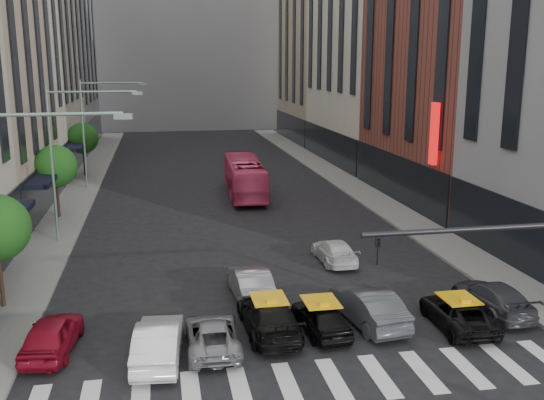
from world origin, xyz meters
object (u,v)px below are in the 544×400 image
streetlamp_near (0,207)px  car_red (52,334)px  streetlamp_mid (68,144)px  taxi_center (321,317)px  streetlamp_far (94,119)px  car_white_front (158,341)px  taxi_left (269,316)px  bus (245,177)px

streetlamp_near → car_red: bearing=54.9°
streetlamp_mid → taxi_center: streetlamp_mid is taller
streetlamp_near → streetlamp_far: 32.00m
car_white_front → streetlamp_near: bearing=6.3°
taxi_center → car_white_front: bearing=4.1°
streetlamp_near → streetlamp_mid: same height
streetlamp_mid → streetlamp_near: bearing=-90.0°
taxi_center → car_red: bearing=-7.4°
car_red → taxi_left: bearing=-173.1°
streetlamp_mid → bus: size_ratio=0.82×
streetlamp_near → taxi_center: 12.39m
streetlamp_far → bus: (11.85, -4.92, -4.38)m
taxi_left → streetlamp_mid: bearing=-59.3°
streetlamp_near → bus: size_ratio=0.82×
car_red → taxi_center: size_ratio=1.08×
streetlamp_mid → car_white_front: bearing=-73.1°
car_white_front → taxi_left: 4.55m
streetlamp_near → taxi_left: 10.63m
streetlamp_near → streetlamp_mid: 16.00m
streetlamp_mid → car_red: size_ratio=2.20×
car_red → streetlamp_near: bearing=61.0°
streetlamp_far → car_white_front: size_ratio=2.03×
car_white_front → taxi_center: 6.41m
streetlamp_near → taxi_center: streetlamp_near is taller
streetlamp_near → bus: bearing=66.4°
streetlamp_mid → taxi_left: 17.88m
streetlamp_far → car_red: size_ratio=2.20×
car_white_front → taxi_center: (6.31, 1.13, -0.09)m
streetlamp_mid → car_red: streetlamp_mid is taller
streetlamp_mid → streetlamp_far: same height
car_red → car_white_front: car_white_front is taller
streetlamp_far → bus: bearing=-22.6°
bus → car_red: bearing=69.8°
streetlamp_near → taxi_left: (9.15, 1.54, -5.19)m
streetlamp_far → car_red: bearing=-88.1°
streetlamp_near → taxi_left: bearing=9.6°
streetlamp_near → car_white_front: bearing=0.8°
streetlamp_mid → car_red: (1.00, -14.58, -5.21)m
streetlamp_near → car_white_front: size_ratio=2.03×
car_white_front → bus: bearing=-99.0°
streetlamp_near → car_red: (1.00, 1.42, -5.21)m
streetlamp_near → streetlamp_far: bearing=90.0°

